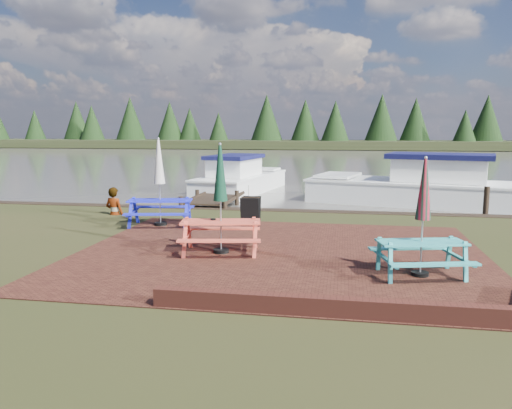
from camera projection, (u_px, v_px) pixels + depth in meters
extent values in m
plane|color=black|center=(273.00, 266.00, 10.15)|extent=(120.00, 120.00, 0.00)
cube|color=#391912|center=(279.00, 254.00, 11.12)|extent=(9.00, 7.50, 0.02)
cube|color=#4C1E16|center=(349.00, 308.00, 7.33)|extent=(6.00, 0.22, 0.30)
cube|color=#46433C|center=(329.00, 159.00, 46.17)|extent=(120.00, 60.00, 0.02)
cube|color=black|center=(335.00, 144.00, 74.33)|extent=(120.00, 10.00, 1.20)
cube|color=teal|center=(422.00, 242.00, 9.32)|extent=(1.72, 1.00, 0.04)
cube|color=teal|center=(435.00, 264.00, 8.76)|extent=(1.62, 0.60, 0.04)
cube|color=teal|center=(409.00, 248.00, 9.96)|extent=(1.62, 0.60, 0.04)
cube|color=teal|center=(384.00, 260.00, 9.32)|extent=(0.40, 1.38, 0.66)
cube|color=teal|center=(457.00, 259.00, 9.41)|extent=(0.40, 1.38, 0.66)
cylinder|color=black|center=(420.00, 274.00, 9.41)|extent=(0.32, 0.32, 0.09)
cylinder|color=#B2B2B7|center=(423.00, 218.00, 9.25)|extent=(0.03, 0.03, 2.24)
cone|color=#A6172C|center=(424.00, 189.00, 9.17)|extent=(0.29, 0.29, 1.12)
cube|color=#E2503A|center=(221.00, 222.00, 11.07)|extent=(1.85, 0.99, 0.04)
cube|color=#E2503A|center=(219.00, 241.00, 10.45)|extent=(1.77, 0.54, 0.04)
cube|color=#E2503A|center=(223.00, 228.00, 11.76)|extent=(1.77, 0.54, 0.04)
cube|color=#E2503A|center=(187.00, 238.00, 11.12)|extent=(0.35, 1.51, 0.72)
cube|color=#E2503A|center=(255.00, 238.00, 11.12)|extent=(0.35, 1.51, 0.72)
cylinder|color=black|center=(221.00, 251.00, 11.17)|extent=(0.35, 0.35, 0.10)
cylinder|color=#B2B2B7|center=(221.00, 200.00, 10.99)|extent=(0.04, 0.04, 2.44)
cone|color=#0D3120|center=(220.00, 173.00, 10.90)|extent=(0.31, 0.31, 1.22)
cube|color=#1B21CC|center=(160.00, 200.00, 14.27)|extent=(1.90, 1.04, 0.04)
cube|color=#1B21CC|center=(156.00, 214.00, 13.64)|extent=(1.81, 0.59, 0.04)
cube|color=#1B21CC|center=(164.00, 207.00, 14.98)|extent=(1.81, 0.59, 0.04)
cube|color=#1B21CC|center=(133.00, 213.00, 14.30)|extent=(0.39, 1.54, 0.74)
cube|color=#1B21CC|center=(187.00, 213.00, 14.34)|extent=(0.39, 1.54, 0.74)
cylinder|color=black|center=(161.00, 224.00, 14.37)|extent=(0.36, 0.36, 0.10)
cylinder|color=#B2B2B7|center=(159.00, 183.00, 14.19)|extent=(0.04, 0.04, 2.49)
cone|color=beige|center=(159.00, 162.00, 14.10)|extent=(0.32, 0.32, 1.25)
cube|color=black|center=(250.00, 213.00, 14.01)|extent=(0.54, 0.22, 0.85)
cube|color=black|center=(252.00, 211.00, 14.29)|extent=(0.54, 0.22, 0.85)
cube|color=black|center=(251.00, 197.00, 14.09)|extent=(0.53, 0.05, 0.03)
cube|color=black|center=(231.00, 190.00, 21.93)|extent=(1.60, 9.00, 0.06)
cube|color=black|center=(215.00, 188.00, 22.05)|extent=(0.08, 9.00, 0.08)
cube|color=black|center=(248.00, 189.00, 21.79)|extent=(0.08, 9.00, 0.08)
cylinder|color=black|center=(181.00, 210.00, 17.72)|extent=(0.16, 0.16, 1.00)
cylinder|color=black|center=(225.00, 212.00, 17.44)|extent=(0.16, 0.16, 1.00)
cube|color=white|center=(241.00, 186.00, 23.55)|extent=(3.40, 6.93, 0.95)
cube|color=white|center=(241.00, 175.00, 23.47)|extent=(3.47, 7.07, 0.08)
cube|color=white|center=(235.00, 167.00, 22.66)|extent=(2.10, 3.03, 0.81)
cube|color=#10113E|center=(235.00, 157.00, 22.60)|extent=(2.35, 3.45, 0.17)
cube|color=white|center=(259.00, 169.00, 25.79)|extent=(2.11, 1.51, 0.09)
cube|color=white|center=(412.00, 196.00, 19.76)|extent=(8.47, 4.79, 1.07)
cube|color=white|center=(413.00, 182.00, 19.68)|extent=(8.64, 4.89, 0.09)
cube|color=white|center=(440.00, 169.00, 19.20)|extent=(3.78, 2.82, 0.91)
cube|color=#10113E|center=(440.00, 156.00, 19.12)|extent=(4.30, 3.16, 0.19)
cube|color=white|center=(338.00, 175.00, 20.94)|extent=(2.01, 2.66, 0.11)
imported|color=gray|center=(113.00, 188.00, 16.12)|extent=(0.72, 0.54, 1.77)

